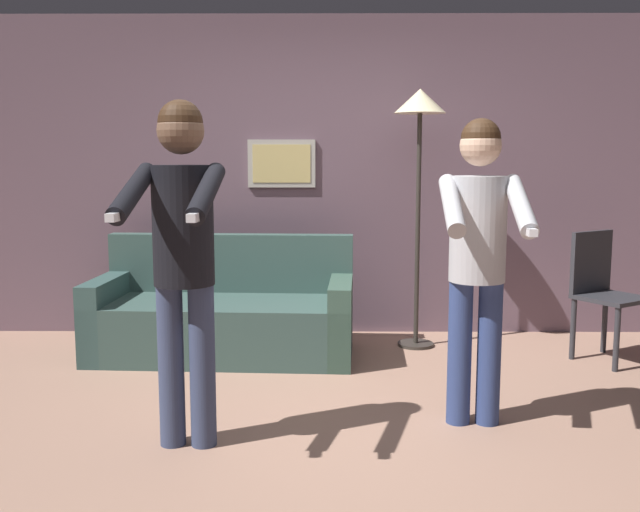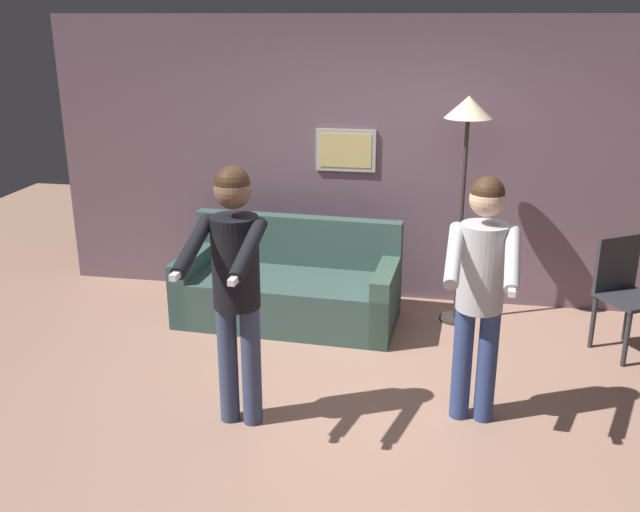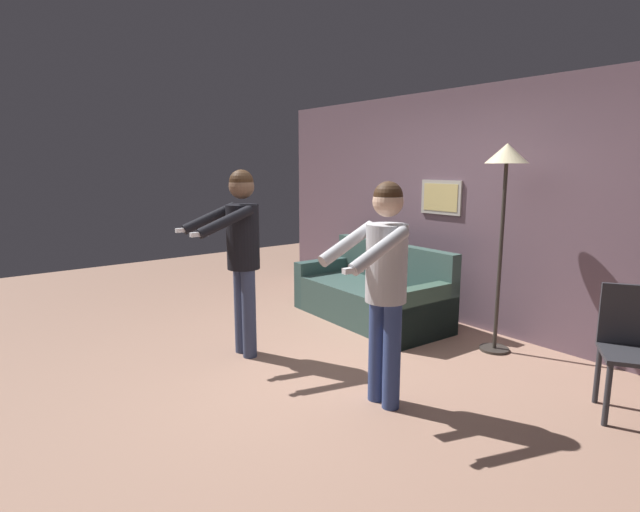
{
  "view_description": "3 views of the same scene",
  "coord_description": "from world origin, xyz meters",
  "px_view_note": "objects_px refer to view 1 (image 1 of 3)",
  "views": [
    {
      "loc": [
        -0.06,
        -3.75,
        1.46
      ],
      "look_at": [
        -0.08,
        -0.17,
        0.96
      ],
      "focal_mm": 40.0,
      "sensor_mm": 36.0,
      "label": 1
    },
    {
      "loc": [
        0.51,
        -4.29,
        2.59
      ],
      "look_at": [
        -0.22,
        -0.25,
        1.2
      ],
      "focal_mm": 40.0,
      "sensor_mm": 36.0,
      "label": 2
    },
    {
      "loc": [
        3.23,
        -2.5,
        1.77
      ],
      "look_at": [
        0.09,
        -0.03,
        1.04
      ],
      "focal_mm": 28.0,
      "sensor_mm": 36.0,
      "label": 3
    }
  ],
  "objects_px": {
    "couch": "(224,318)",
    "torchiere_lamp": "(420,126)",
    "person_standing_right": "(478,244)",
    "dining_chair_distant": "(602,288)",
    "person_standing_left": "(182,240)"
  },
  "relations": [
    {
      "from": "couch",
      "to": "person_standing_right",
      "type": "relative_size",
      "value": 1.17
    },
    {
      "from": "torchiere_lamp",
      "to": "dining_chair_distant",
      "type": "distance_m",
      "value": 1.78
    },
    {
      "from": "couch",
      "to": "torchiere_lamp",
      "type": "distance_m",
      "value": 2.05
    },
    {
      "from": "person_standing_left",
      "to": "person_standing_right",
      "type": "bearing_deg",
      "value": 11.72
    },
    {
      "from": "person_standing_left",
      "to": "person_standing_right",
      "type": "distance_m",
      "value": 1.55
    },
    {
      "from": "dining_chair_distant",
      "to": "person_standing_left",
      "type": "bearing_deg",
      "value": -149.09
    },
    {
      "from": "person_standing_left",
      "to": "dining_chair_distant",
      "type": "bearing_deg",
      "value": 30.91
    },
    {
      "from": "couch",
      "to": "person_standing_left",
      "type": "bearing_deg",
      "value": -88.36
    },
    {
      "from": "person_standing_right",
      "to": "dining_chair_distant",
      "type": "xyz_separation_m",
      "value": [
        1.19,
        1.31,
        -0.47
      ]
    },
    {
      "from": "couch",
      "to": "person_standing_right",
      "type": "distance_m",
      "value": 2.23
    },
    {
      "from": "person_standing_right",
      "to": "dining_chair_distant",
      "type": "height_order",
      "value": "person_standing_right"
    },
    {
      "from": "dining_chair_distant",
      "to": "couch",
      "type": "bearing_deg",
      "value": 177.8
    },
    {
      "from": "person_standing_right",
      "to": "dining_chair_distant",
      "type": "relative_size",
      "value": 1.79
    },
    {
      "from": "couch",
      "to": "person_standing_right",
      "type": "height_order",
      "value": "person_standing_right"
    },
    {
      "from": "couch",
      "to": "torchiere_lamp",
      "type": "height_order",
      "value": "torchiere_lamp"
    }
  ]
}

